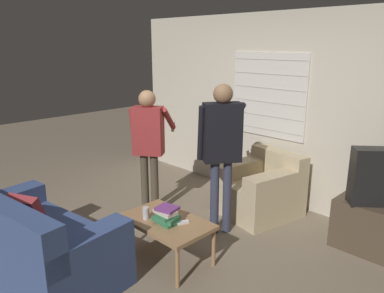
% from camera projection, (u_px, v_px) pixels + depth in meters
% --- Properties ---
extents(ground_plane, '(16.00, 16.00, 0.00)m').
position_uv_depth(ground_plane, '(165.00, 249.00, 4.03)').
color(ground_plane, '#7F705B').
extents(wall_back, '(5.20, 0.08, 2.55)m').
position_uv_depth(wall_back, '(276.00, 109.00, 5.07)').
color(wall_back, beige).
rests_on(wall_back, ground_plane).
extents(couch_blue, '(1.74, 1.07, 0.87)m').
position_uv_depth(couch_blue, '(36.00, 245.00, 3.50)').
color(couch_blue, '#384C7F').
rests_on(couch_blue, ground_plane).
extents(armchair_beige, '(1.00, 1.04, 0.79)m').
position_uv_depth(armchair_beige, '(261.00, 189.00, 4.83)').
color(armchair_beige, '#C6B289').
rests_on(armchair_beige, ground_plane).
extents(coffee_table, '(0.92, 0.57, 0.44)m').
position_uv_depth(coffee_table, '(167.00, 224.00, 3.76)').
color(coffee_table, '#9E754C').
rests_on(coffee_table, ground_plane).
extents(tv_stand, '(0.89, 0.56, 0.54)m').
position_uv_depth(tv_stand, '(381.00, 228.00, 3.94)').
color(tv_stand, '#4C3D2D').
rests_on(tv_stand, ground_plane).
extents(person_left_standing, '(0.48, 0.74, 1.60)m').
position_uv_depth(person_left_standing, '(149.00, 138.00, 4.66)').
color(person_left_standing, '#4C4233').
rests_on(person_left_standing, ground_plane).
extents(person_right_standing, '(0.55, 0.76, 1.73)m').
position_uv_depth(person_right_standing, '(222.00, 141.00, 4.14)').
color(person_right_standing, '#33384C').
rests_on(person_right_standing, ground_plane).
extents(book_stack, '(0.27, 0.23, 0.16)m').
position_uv_depth(book_stack, '(167.00, 215.00, 3.66)').
color(book_stack, '#33754C').
rests_on(book_stack, coffee_table).
extents(soda_can, '(0.07, 0.07, 0.13)m').
position_uv_depth(soda_can, '(146.00, 213.00, 3.76)').
color(soda_can, silver).
rests_on(soda_can, coffee_table).
extents(spare_remote, '(0.08, 0.14, 0.02)m').
position_uv_depth(spare_remote, '(182.00, 222.00, 3.67)').
color(spare_remote, white).
rests_on(spare_remote, coffee_table).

